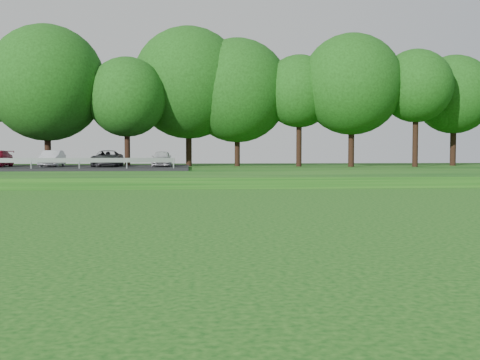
{
  "coord_description": "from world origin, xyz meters",
  "views": [
    {
      "loc": [
        -11.84,
        -12.15,
        2.11
      ],
      "look_at": [
        -10.57,
        3.28,
        1.3
      ],
      "focal_mm": 45.0,
      "sensor_mm": 36.0,
      "label": 1
    }
  ],
  "objects": [
    {
      "name": "walking_path",
      "position": [
        0.0,
        20.0,
        0.02
      ],
      "size": [
        130.0,
        1.6,
        0.04
      ],
      "primitive_type": "cube",
      "color": "gray",
      "rests_on": "ground"
    },
    {
      "name": "treeline",
      "position": [
        0.0,
        38.0,
        8.1
      ],
      "size": [
        104.0,
        7.0,
        15.0
      ],
      "primitive_type": null,
      "color": "#143C0D",
      "rests_on": "berm"
    },
    {
      "name": "parking_lot",
      "position": [
        -23.71,
        32.82,
        1.06
      ],
      "size": [
        24.0,
        9.0,
        1.38
      ],
      "color": "black",
      "rests_on": "berm"
    },
    {
      "name": "berm",
      "position": [
        0.0,
        34.0,
        0.3
      ],
      "size": [
        130.0,
        30.0,
        0.6
      ],
      "primitive_type": "cube",
      "color": "#0B3C0E",
      "rests_on": "ground"
    }
  ]
}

